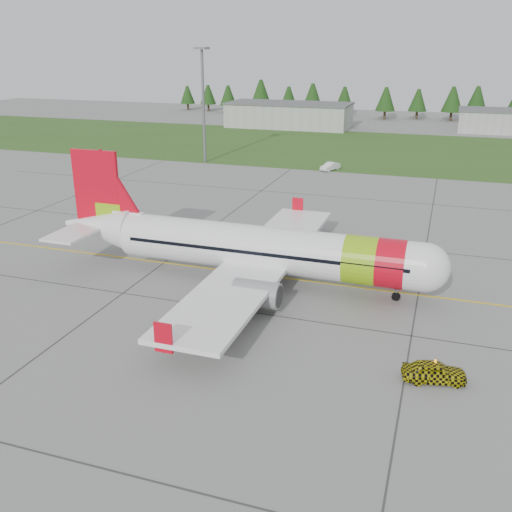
% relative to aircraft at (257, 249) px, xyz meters
% --- Properties ---
extents(ground, '(320.00, 320.00, 0.00)m').
position_rel_aircraft_xyz_m(ground, '(4.50, -6.33, -3.28)').
color(ground, gray).
rests_on(ground, ground).
extents(aircraft, '(37.49, 34.35, 11.37)m').
position_rel_aircraft_xyz_m(aircraft, '(0.00, 0.00, 0.00)').
color(aircraft, white).
rests_on(aircraft, ground).
extents(follow_me_car, '(1.74, 1.93, 4.14)m').
position_rel_aircraft_xyz_m(follow_me_car, '(16.32, -12.23, -1.21)').
color(follow_me_car, '#CDC30B').
rests_on(follow_me_car, ground).
extents(service_van, '(1.95, 1.91, 4.29)m').
position_rel_aircraft_xyz_m(service_van, '(-3.66, 51.77, -1.13)').
color(service_van, white).
rests_on(service_van, ground).
extents(grass_strip, '(320.00, 50.00, 0.03)m').
position_rel_aircraft_xyz_m(grass_strip, '(4.50, 75.67, -3.26)').
color(grass_strip, '#30561E').
rests_on(grass_strip, ground).
extents(taxi_guideline, '(120.00, 0.25, 0.02)m').
position_rel_aircraft_xyz_m(taxi_guideline, '(4.50, 1.67, -3.27)').
color(taxi_guideline, gold).
rests_on(taxi_guideline, ground).
extents(hangar_west, '(32.00, 14.00, 6.00)m').
position_rel_aircraft_xyz_m(hangar_west, '(-25.50, 103.67, -0.28)').
color(hangar_west, '#A8A8A3').
rests_on(hangar_west, ground).
extents(hangar_east, '(24.00, 12.00, 5.20)m').
position_rel_aircraft_xyz_m(hangar_east, '(29.50, 111.67, -0.68)').
color(hangar_east, '#A8A8A3').
rests_on(hangar_east, ground).
extents(floodlight_mast, '(0.50, 0.50, 20.00)m').
position_rel_aircraft_xyz_m(floodlight_mast, '(-27.50, 51.67, 6.72)').
color(floodlight_mast, slate).
rests_on(floodlight_mast, ground).
extents(treeline, '(160.00, 8.00, 10.00)m').
position_rel_aircraft_xyz_m(treeline, '(4.50, 131.67, 1.72)').
color(treeline, '#1C3F14').
rests_on(treeline, ground).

